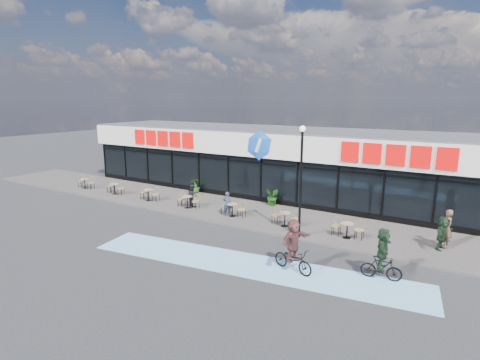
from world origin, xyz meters
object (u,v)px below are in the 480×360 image
Objects in this scene: lamp_post at (301,173)px; cyclist_a at (293,249)px; pedestrian_b at (442,233)px; potted_plant_right at (272,197)px; patron_left at (227,204)px; pedestrian_a at (447,229)px; bistro_set_0 at (86,182)px; potted_plant_mid at (273,197)px; patron_right at (192,195)px; cyclist_b at (382,255)px; potted_plant_left at (195,186)px.

cyclist_a is at bearing -71.16° from lamp_post.
potted_plant_right is at bearing 90.87° from pedestrian_b.
pedestrian_a reaches higher than patron_left.
bistro_set_0 is 1.42× the size of potted_plant_mid.
bistro_set_0 is 1.00× the size of pedestrian_b.
patron_right is (-2.89, 0.44, -0.01)m from patron_left.
potted_plant_mid is at bearing 91.53° from pedestrian_b.
potted_plant_mid is (14.06, 3.03, 0.09)m from bistro_set_0.
pedestrian_a is (9.70, -2.13, 0.36)m from potted_plant_right.
pedestrian_a reaches higher than pedestrian_b.
cyclist_a is at bearing 121.93° from patron_left.
cyclist_b reaches higher than potted_plant_mid.
potted_plant_left is at bearing 144.78° from cyclist_a.
pedestrian_b is (13.65, 0.35, 0.07)m from patron_right.
potted_plant_right is at bearing 129.56° from lamp_post.
cyclist_b reaches higher than patron_left.
pedestrian_b is 0.76× the size of cyclist_b.
cyclist_a reaches higher than pedestrian_b.
potted_plant_right is 0.73× the size of patron_left.
cyclist_b is at bearing -9.03° from bistro_set_0.
cyclist_b is (21.75, -3.46, 0.40)m from bistro_set_0.
pedestrian_b is at bearing 17.18° from lamp_post.
cyclist_b is (4.24, -2.29, -2.30)m from lamp_post.
potted_plant_mid is 0.62× the size of pedestrian_a.
patron_right is at bearing 169.04° from lamp_post.
lamp_post is 8.21m from patron_right.
potted_plant_mid is 10.07m from cyclist_b.
potted_plant_right is (-3.60, 4.35, -2.65)m from lamp_post.
patron_left is 0.92× the size of pedestrian_b.
patron_left is (4.77, -3.15, 0.19)m from potted_plant_left.
patron_right reaches higher than potted_plant_right.
lamp_post reaches higher than cyclist_b.
potted_plant_right is 0.51× the size of cyclist_b.
potted_plant_left is 5.72m from patron_left.
lamp_post reaches higher than potted_plant_mid.
patron_left is (-1.21, -3.31, 0.19)m from potted_plant_right.
potted_plant_mid reaches higher than potted_plant_right.
lamp_post is at bearing 151.62° from cyclist_b.
potted_plant_right is at bearing -131.63° from patron_left.
potted_plant_left is 0.48× the size of cyclist_a.
potted_plant_left is at bearing 154.84° from cyclist_b.
patron_right is at bearing 107.09° from pedestrian_b.
potted_plant_mid is (6.11, 0.00, 0.03)m from potted_plant_left.
potted_plant_mid is 0.78× the size of patron_right.
cyclist_a is at bearing -160.68° from cyclist_b.
patron_left is at bearing 143.44° from cyclist_a.
cyclist_a is (-4.80, -5.21, 0.06)m from pedestrian_b.
potted_plant_mid reaches higher than potted_plant_left.
bistro_set_0 is at bearing 170.97° from cyclist_b.
lamp_post is 2.65× the size of cyclist_b.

